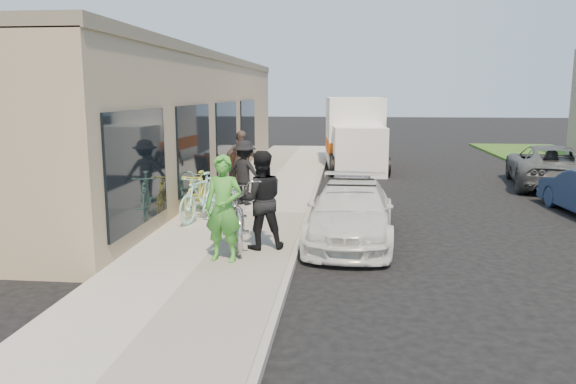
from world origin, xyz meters
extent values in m
plane|color=black|center=(0.00, 0.00, 0.00)|extent=(120.00, 120.00, 0.00)
cube|color=#ADA79C|center=(-2.00, 3.00, 0.07)|extent=(3.00, 34.00, 0.15)
cube|color=#9B978D|center=(-0.45, 3.00, 0.07)|extent=(0.12, 34.00, 0.13)
cube|color=tan|center=(-5.25, 8.00, 2.00)|extent=(3.50, 20.00, 4.00)
cube|color=#736957|center=(-5.25, 8.00, 4.10)|extent=(3.60, 20.00, 0.25)
cube|color=black|center=(-3.48, 0.00, 1.60)|extent=(0.06, 3.00, 2.20)
cube|color=black|center=(-3.48, 4.00, 1.60)|extent=(0.06, 3.00, 2.20)
cube|color=black|center=(-3.48, 8.00, 1.60)|extent=(0.06, 3.00, 2.20)
cube|color=black|center=(-3.48, 12.00, 1.60)|extent=(0.06, 3.00, 2.20)
cylinder|color=black|center=(-3.17, 2.38, 0.53)|extent=(0.05, 0.05, 0.76)
cylinder|color=black|center=(-3.23, 2.89, 0.53)|extent=(0.05, 0.05, 0.76)
cylinder|color=black|center=(-3.20, 2.64, 0.91)|extent=(0.12, 0.51, 0.05)
cube|color=black|center=(-2.86, 6.98, 0.62)|extent=(0.61, 0.44, 0.92)
cube|color=black|center=(-3.00, 7.28, 0.62)|extent=(0.61, 0.44, 0.92)
cube|color=black|center=(-2.85, 6.95, 0.66)|extent=(0.47, 0.33, 0.66)
imported|color=white|center=(0.57, 1.04, 0.60)|extent=(1.92, 4.25, 1.21)
cylinder|color=black|center=(0.57, 0.59, 1.23)|extent=(0.96, 0.04, 0.04)
cylinder|color=black|center=(0.57, 1.40, 1.23)|extent=(0.96, 0.04, 0.04)
imported|color=gray|center=(0.59, 3.42, 0.56)|extent=(1.43, 3.33, 1.12)
cube|color=white|center=(0.93, 10.41, 0.89)|extent=(2.00, 2.00, 1.78)
cube|color=black|center=(0.93, 10.41, 1.26)|extent=(1.73, 0.18, 0.84)
cube|color=white|center=(0.73, 13.21, 1.45)|extent=(2.43, 4.07, 2.71)
cube|color=#C64A0B|center=(0.73, 13.21, 0.84)|extent=(2.45, 4.09, 0.51)
cylinder|color=black|center=(0.03, 9.88, 0.37)|extent=(0.29, 0.76, 0.75)
cylinder|color=black|center=(1.90, 10.01, 0.37)|extent=(0.29, 0.76, 0.75)
cylinder|color=black|center=(-0.04, 10.90, 0.37)|extent=(0.29, 0.76, 0.75)
cylinder|color=black|center=(1.82, 11.04, 0.37)|extent=(0.29, 0.76, 0.75)
cylinder|color=black|center=(-0.29, 14.45, 0.37)|extent=(0.29, 0.76, 0.75)
cylinder|color=black|center=(1.57, 14.58, 0.37)|extent=(0.29, 0.76, 0.75)
imported|color=#4E5153|center=(6.97, 8.53, 0.68)|extent=(3.05, 5.19, 1.36)
imported|color=#A9A9AB|center=(-1.64, 0.08, 0.82)|extent=(1.57, 2.68, 1.33)
imported|color=green|center=(-1.61, -1.04, 1.07)|extent=(0.73, 0.55, 1.84)
imported|color=black|center=(-1.10, -0.19, 1.06)|extent=(1.05, 0.92, 1.83)
imported|color=#9BE8D1|center=(-2.81, 1.97, 0.68)|extent=(0.98, 1.85, 1.07)
imported|color=#9BE8D1|center=(-3.08, 3.60, 0.62)|extent=(0.96, 1.88, 0.94)
imported|color=gold|center=(-3.06, 2.63, 0.65)|extent=(0.63, 1.71, 1.00)
imported|color=black|center=(-2.14, 3.86, 0.98)|extent=(1.22, 0.96, 1.66)
imported|color=brown|center=(-2.45, 4.98, 1.07)|extent=(1.14, 0.99, 1.84)
camera|label=1|loc=(0.46, -10.24, 3.03)|focal=35.00mm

